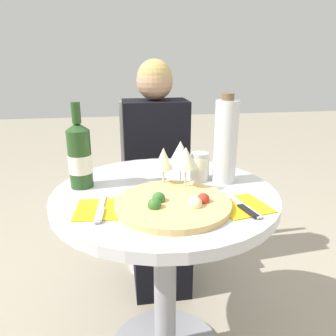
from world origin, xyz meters
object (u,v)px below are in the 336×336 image
at_px(chair_behind_diner, 155,189).
at_px(seated_diner, 158,187).
at_px(tall_carafe, 226,141).
at_px(dining_table, 165,239).
at_px(wine_bottle, 80,156).
at_px(pizza_large, 173,204).

relative_size(chair_behind_diner, seated_diner, 0.81).
relative_size(seated_diner, tall_carafe, 3.64).
distance_m(dining_table, seated_diner, 0.56).
height_order(dining_table, seated_diner, seated_diner).
bearing_deg(chair_behind_diner, dining_table, 86.48).
xyz_separation_m(dining_table, wine_bottle, (-0.29, 0.08, 0.30)).
distance_m(chair_behind_diner, pizza_large, 0.88).
bearing_deg(pizza_large, wine_bottle, 142.72).
relative_size(chair_behind_diner, pizza_large, 2.63).
xyz_separation_m(chair_behind_diner, tall_carafe, (0.19, -0.64, 0.43)).
bearing_deg(seated_diner, wine_bottle, 55.00).
distance_m(dining_table, tall_carafe, 0.42).
bearing_deg(pizza_large, dining_table, 92.61).
bearing_deg(pizza_large, chair_behind_diner, 87.49).
xyz_separation_m(chair_behind_diner, seated_diner, (-0.00, -0.14, 0.07)).
bearing_deg(chair_behind_diner, wine_bottle, 61.82).
bearing_deg(tall_carafe, chair_behind_diner, 106.26).
bearing_deg(seated_diner, pizza_large, 86.97).
bearing_deg(chair_behind_diner, seated_diner, 90.00).
relative_size(dining_table, seated_diner, 0.66).
distance_m(seated_diner, pizza_large, 0.73).
relative_size(dining_table, tall_carafe, 2.41).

